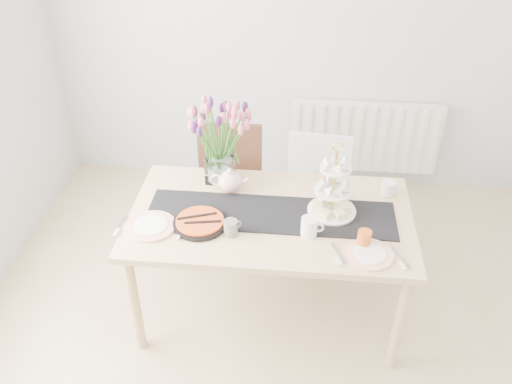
# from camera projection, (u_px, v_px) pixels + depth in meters

# --- Properties ---
(room_shell) EXTENTS (4.50, 4.50, 4.50)m
(room_shell) POSITION_uv_depth(u_px,v_px,m) (299.00, 212.00, 2.17)
(room_shell) COLOR tan
(room_shell) RESTS_ON ground
(radiator) EXTENTS (1.20, 0.08, 0.60)m
(radiator) POSITION_uv_depth(u_px,v_px,m) (364.00, 137.00, 4.40)
(radiator) COLOR white
(radiator) RESTS_ON room_shell
(dining_table) EXTENTS (1.60, 0.90, 0.75)m
(dining_table) POSITION_uv_depth(u_px,v_px,m) (270.00, 225.00, 3.10)
(dining_table) COLOR tan
(dining_table) RESTS_ON ground
(chair_brown) EXTENTS (0.46, 0.46, 0.90)m
(chair_brown) POSITION_uv_depth(u_px,v_px,m) (229.00, 181.00, 3.75)
(chair_brown) COLOR #3A1F15
(chair_brown) RESTS_ON ground
(chair_white) EXTENTS (0.47, 0.47, 0.87)m
(chair_white) POSITION_uv_depth(u_px,v_px,m) (316.00, 189.00, 3.70)
(chair_white) COLOR white
(chair_white) RESTS_ON ground
(table_runner) EXTENTS (1.40, 0.35, 0.01)m
(table_runner) POSITION_uv_depth(u_px,v_px,m) (271.00, 214.00, 3.06)
(table_runner) COLOR black
(table_runner) RESTS_ON dining_table
(tulip_vase) EXTENTS (0.62, 0.62, 0.53)m
(tulip_vase) POSITION_uv_depth(u_px,v_px,m) (219.00, 130.00, 3.17)
(tulip_vase) COLOR silver
(tulip_vase) RESTS_ON dining_table
(cake_stand) EXTENTS (0.28, 0.28, 0.41)m
(cake_stand) POSITION_uv_depth(u_px,v_px,m) (333.00, 196.00, 3.01)
(cake_stand) COLOR gold
(cake_stand) RESTS_ON dining_table
(teapot) EXTENTS (0.25, 0.21, 0.15)m
(teapot) POSITION_uv_depth(u_px,v_px,m) (230.00, 182.00, 3.21)
(teapot) COLOR white
(teapot) RESTS_ON dining_table
(cream_jug) EXTENTS (0.10, 0.10, 0.08)m
(cream_jug) POSITION_uv_depth(u_px,v_px,m) (388.00, 188.00, 3.20)
(cream_jug) COLOR silver
(cream_jug) RESTS_ON dining_table
(tart_tin) EXTENTS (0.30, 0.30, 0.04)m
(tart_tin) POSITION_uv_depth(u_px,v_px,m) (200.00, 223.00, 2.97)
(tart_tin) COLOR black
(tart_tin) RESTS_ON dining_table
(mug_grey) EXTENTS (0.11, 0.11, 0.09)m
(mug_grey) POSITION_uv_depth(u_px,v_px,m) (231.00, 228.00, 2.89)
(mug_grey) COLOR slate
(mug_grey) RESTS_ON dining_table
(mug_white) EXTENTS (0.09, 0.09, 0.11)m
(mug_white) POSITION_uv_depth(u_px,v_px,m) (309.00, 227.00, 2.89)
(mug_white) COLOR white
(mug_white) RESTS_ON dining_table
(mug_orange) EXTENTS (0.10, 0.10, 0.09)m
(mug_orange) POSITION_uv_depth(u_px,v_px,m) (364.00, 238.00, 2.82)
(mug_orange) COLOR #D05817
(mug_orange) RESTS_ON dining_table
(plate_left) EXTENTS (0.31, 0.31, 0.01)m
(plate_left) POSITION_uv_depth(u_px,v_px,m) (151.00, 226.00, 2.96)
(plate_left) COLOR white
(plate_left) RESTS_ON dining_table
(plate_right) EXTENTS (0.33, 0.33, 0.01)m
(plate_right) POSITION_uv_depth(u_px,v_px,m) (369.00, 254.00, 2.77)
(plate_right) COLOR white
(plate_right) RESTS_ON dining_table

